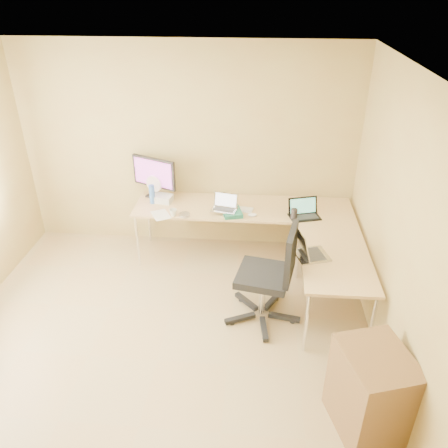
# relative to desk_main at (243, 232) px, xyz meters

# --- Properties ---
(floor) EXTENTS (4.50, 4.50, 0.00)m
(floor) POSITION_rel_desk_main_xyz_m (-0.72, -1.85, -0.36)
(floor) COLOR tan
(floor) RESTS_ON ground
(ceiling) EXTENTS (4.50, 4.50, 0.00)m
(ceiling) POSITION_rel_desk_main_xyz_m (-0.72, -1.85, 2.24)
(ceiling) COLOR white
(ceiling) RESTS_ON ground
(wall_back) EXTENTS (4.50, 0.00, 4.50)m
(wall_back) POSITION_rel_desk_main_xyz_m (-0.72, 0.40, 0.93)
(wall_back) COLOR tan
(wall_back) RESTS_ON ground
(wall_right) EXTENTS (0.00, 4.50, 4.50)m
(wall_right) POSITION_rel_desk_main_xyz_m (1.38, -1.85, 0.93)
(wall_right) COLOR tan
(wall_right) RESTS_ON ground
(desk_main) EXTENTS (2.65, 0.70, 0.73)m
(desk_main) POSITION_rel_desk_main_xyz_m (0.00, 0.00, 0.00)
(desk_main) COLOR tan
(desk_main) RESTS_ON ground
(desk_return) EXTENTS (0.70, 1.30, 0.73)m
(desk_return) POSITION_rel_desk_main_xyz_m (0.98, -1.00, 0.00)
(desk_return) COLOR tan
(desk_return) RESTS_ON ground
(monitor) EXTENTS (0.64, 0.43, 0.52)m
(monitor) POSITION_rel_desk_main_xyz_m (-1.13, 0.20, 0.63)
(monitor) COLOR black
(monitor) RESTS_ON desk_main
(book_stack) EXTENTS (0.28, 0.34, 0.05)m
(book_stack) POSITION_rel_desk_main_xyz_m (-0.13, -0.19, 0.39)
(book_stack) COLOR #1D5F4A
(book_stack) RESTS_ON desk_main
(laptop_center) EXTENTS (0.33, 0.28, 0.19)m
(laptop_center) POSITION_rel_desk_main_xyz_m (-0.22, -0.20, 0.51)
(laptop_center) COLOR beige
(laptop_center) RESTS_ON desk_main
(laptop_black) EXTENTS (0.41, 0.34, 0.22)m
(laptop_black) POSITION_rel_desk_main_xyz_m (0.72, -0.22, 0.48)
(laptop_black) COLOR black
(laptop_black) RESTS_ON desk_main
(keyboard) EXTENTS (0.44, 0.21, 0.02)m
(keyboard) POSITION_rel_desk_main_xyz_m (-0.09, -0.07, 0.37)
(keyboard) COLOR silver
(keyboard) RESTS_ON desk_main
(mouse) EXTENTS (0.13, 0.11, 0.04)m
(mouse) POSITION_rel_desk_main_xyz_m (0.12, -0.24, 0.38)
(mouse) COLOR white
(mouse) RESTS_ON desk_main
(mug) EXTENTS (0.10, 0.10, 0.08)m
(mug) POSITION_rel_desk_main_xyz_m (-0.81, -0.30, 0.41)
(mug) COLOR silver
(mug) RESTS_ON desk_main
(cd_stack) EXTENTS (0.13, 0.13, 0.03)m
(cd_stack) POSITION_rel_desk_main_xyz_m (-0.68, -0.30, 0.38)
(cd_stack) COLOR silver
(cd_stack) RESTS_ON desk_main
(water_bottle) EXTENTS (0.09, 0.09, 0.24)m
(water_bottle) POSITION_rel_desk_main_xyz_m (-1.13, 0.01, 0.48)
(water_bottle) COLOR #4172CB
(water_bottle) RESTS_ON desk_main
(papers) EXTENTS (0.29, 0.32, 0.01)m
(papers) POSITION_rel_desk_main_xyz_m (-0.96, -0.30, 0.37)
(papers) COLOR silver
(papers) RESTS_ON desk_main
(white_box) EXTENTS (0.27, 0.21, 0.09)m
(white_box) POSITION_rel_desk_main_xyz_m (-1.01, 0.06, 0.41)
(white_box) COLOR silver
(white_box) RESTS_ON desk_main
(desk_fan) EXTENTS (0.28, 0.28, 0.27)m
(desk_fan) POSITION_rel_desk_main_xyz_m (-1.13, 0.20, 0.50)
(desk_fan) COLOR white
(desk_fan) RESTS_ON desk_main
(black_cup) EXTENTS (0.08, 0.08, 0.13)m
(black_cup) POSITION_rel_desk_main_xyz_m (0.60, -0.26, 0.43)
(black_cup) COLOR #272324
(black_cup) RESTS_ON desk_main
(laptop_return) EXTENTS (0.44, 0.39, 0.25)m
(laptop_return) POSITION_rel_desk_main_xyz_m (0.74, -1.03, 0.49)
(laptop_return) COLOR #BDBDBD
(laptop_return) RESTS_ON desk_return
(office_chair) EXTENTS (0.79, 0.79, 1.12)m
(office_chair) POSITION_rel_desk_main_xyz_m (0.26, -1.14, 0.14)
(office_chair) COLOR black
(office_chair) RESTS_ON ground
(cabinet) EXTENTS (0.63, 0.71, 0.82)m
(cabinet) POSITION_rel_desk_main_xyz_m (1.10, -2.40, -0.01)
(cabinet) COLOR #96613A
(cabinet) RESTS_ON ground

